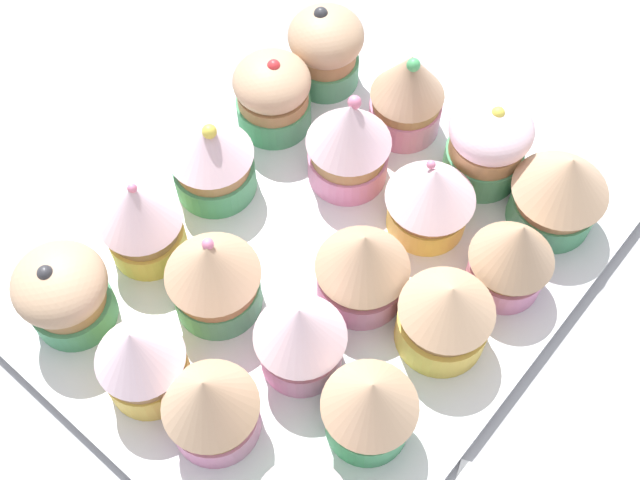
# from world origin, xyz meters

# --- Properties ---
(ground_plane) EXTENTS (1.80, 1.80, 0.03)m
(ground_plane) POSITION_xyz_m (0.00, 0.00, -0.01)
(ground_plane) COLOR #9E9EA3
(baking_tray) EXTENTS (0.31, 0.38, 0.01)m
(baking_tray) POSITION_xyz_m (0.00, 0.00, 0.01)
(baking_tray) COLOR silver
(baking_tray) RESTS_ON ground_plane
(cupcake_0) EXTENTS (0.06, 0.06, 0.07)m
(cupcake_0) POSITION_xyz_m (-0.10, -0.14, 0.05)
(cupcake_0) COLOR #4C9E6B
(cupcake_0) RESTS_ON baking_tray
(cupcake_1) EXTENTS (0.06, 0.06, 0.07)m
(cupcake_1) POSITION_xyz_m (-0.03, -0.14, 0.05)
(cupcake_1) COLOR #EFC651
(cupcake_1) RESTS_ON baking_tray
(cupcake_2) EXTENTS (0.06, 0.06, 0.08)m
(cupcake_2) POSITION_xyz_m (0.03, -0.13, 0.05)
(cupcake_2) COLOR pink
(cupcake_2) RESTS_ON baking_tray
(cupcake_4) EXTENTS (0.06, 0.06, 0.08)m
(cupcake_4) POSITION_xyz_m (-0.10, -0.07, 0.05)
(cupcake_4) COLOR #EFC651
(cupcake_4) RESTS_ON baking_tray
(cupcake_5) EXTENTS (0.06, 0.06, 0.08)m
(cupcake_5) POSITION_xyz_m (-0.03, -0.07, 0.05)
(cupcake_5) COLOR #4C9E6B
(cupcake_5) RESTS_ON baking_tray
(cupcake_6) EXTENTS (0.06, 0.06, 0.08)m
(cupcake_6) POSITION_xyz_m (0.04, -0.06, 0.05)
(cupcake_6) COLOR pink
(cupcake_6) RESTS_ON baking_tray
(cupcake_7) EXTENTS (0.06, 0.06, 0.07)m
(cupcake_7) POSITION_xyz_m (0.10, -0.07, 0.05)
(cupcake_7) COLOR #4C9E6B
(cupcake_7) RESTS_ON baking_tray
(cupcake_8) EXTENTS (0.06, 0.06, 0.07)m
(cupcake_8) POSITION_xyz_m (-0.10, 0.00, 0.05)
(cupcake_8) COLOR #4C9E6B
(cupcake_8) RESTS_ON baking_tray
(cupcake_9) EXTENTS (0.06, 0.06, 0.07)m
(cupcake_9) POSITION_xyz_m (0.04, -0.00, 0.05)
(cupcake_9) COLOR pink
(cupcake_9) RESTS_ON baking_tray
(cupcake_10) EXTENTS (0.06, 0.06, 0.07)m
(cupcake_10) POSITION_xyz_m (0.10, 0.01, 0.05)
(cupcake_10) COLOR #EFC651
(cupcake_10) RESTS_ON baking_tray
(cupcake_11) EXTENTS (0.06, 0.06, 0.07)m
(cupcake_11) POSITION_xyz_m (-0.11, 0.07, 0.04)
(cupcake_11) COLOR #4C9E6B
(cupcake_11) RESTS_ON baking_tray
(cupcake_12) EXTENTS (0.06, 0.06, 0.08)m
(cupcake_12) POSITION_xyz_m (-0.03, 0.07, 0.05)
(cupcake_12) COLOR pink
(cupcake_12) RESTS_ON baking_tray
(cupcake_13) EXTENTS (0.06, 0.06, 0.07)m
(cupcake_13) POSITION_xyz_m (0.04, 0.07, 0.05)
(cupcake_13) COLOR #EFC651
(cupcake_13) RESTS_ON baking_tray
(cupcake_14) EXTENTS (0.06, 0.06, 0.07)m
(cupcake_14) POSITION_xyz_m (0.11, 0.07, 0.05)
(cupcake_14) COLOR pink
(cupcake_14) RESTS_ON baking_tray
(cupcake_15) EXTENTS (0.06, 0.06, 0.07)m
(cupcake_15) POSITION_xyz_m (-0.11, 0.13, 0.05)
(cupcake_15) COLOR #4C9E6B
(cupcake_15) RESTS_ON baking_tray
(cupcake_16) EXTENTS (0.06, 0.06, 0.08)m
(cupcake_16) POSITION_xyz_m (-0.03, 0.13, 0.05)
(cupcake_16) COLOR pink
(cupcake_16) RESTS_ON baking_tray
(cupcake_17) EXTENTS (0.06, 0.06, 0.07)m
(cupcake_17) POSITION_xyz_m (0.04, 0.14, 0.05)
(cupcake_17) COLOR #4C9E6B
(cupcake_17) RESTS_ON baking_tray
(cupcake_18) EXTENTS (0.07, 0.07, 0.07)m
(cupcake_18) POSITION_xyz_m (0.10, 0.13, 0.05)
(cupcake_18) COLOR #4C9E6B
(cupcake_18) RESTS_ON baking_tray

